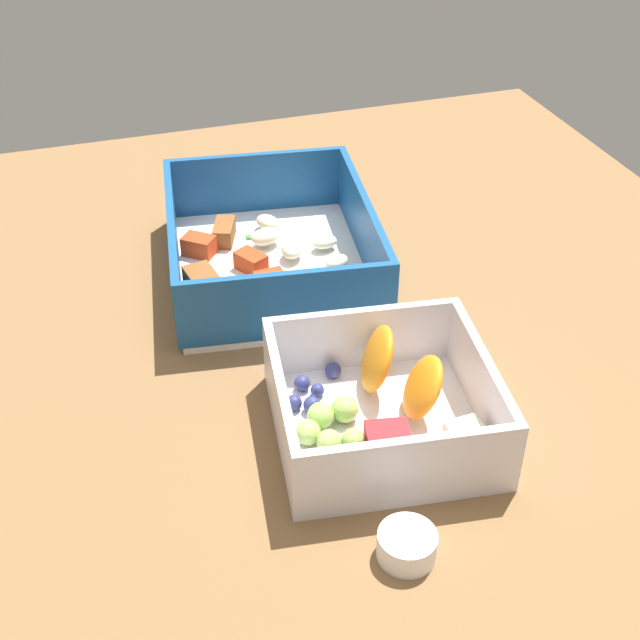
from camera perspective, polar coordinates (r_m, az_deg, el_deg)
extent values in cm
cube|color=brown|center=(67.10, -0.95, -1.32)|extent=(80.00, 80.00, 2.00)
cube|color=white|center=(73.25, -3.22, 3.45)|extent=(22.66, 19.21, 0.60)
cube|color=#19518C|center=(63.25, -2.15, 1.00)|extent=(2.82, 16.52, 5.65)
cube|color=#19518C|center=(80.35, -4.22, 9.14)|extent=(2.82, 16.52, 5.65)
cube|color=#19518C|center=(71.32, -9.71, 4.92)|extent=(19.33, 3.20, 5.65)
cube|color=#19518C|center=(72.78, 2.99, 6.11)|extent=(19.33, 3.20, 5.65)
ellipsoid|color=beige|center=(65.78, -2.40, 0.55)|extent=(3.19, 2.66, 1.36)
ellipsoid|color=beige|center=(67.22, -0.01, 1.34)|extent=(2.50, 1.83, 1.20)
ellipsoid|color=beige|center=(75.35, -3.62, 5.57)|extent=(2.75, 3.23, 1.37)
ellipsoid|color=beige|center=(73.51, -1.87, 4.73)|extent=(3.09, 2.70, 1.29)
ellipsoid|color=beige|center=(77.68, -3.50, 6.50)|extent=(2.96, 2.68, 1.22)
ellipsoid|color=beige|center=(72.07, 1.10, 3.90)|extent=(2.17, 2.56, 1.09)
ellipsoid|color=beige|center=(74.75, 0.32, 5.21)|extent=(1.78, 2.37, 1.11)
cube|color=red|center=(69.33, -3.13, 2.32)|extent=(3.38, 2.59, 1.34)
cube|color=red|center=(72.22, -4.61, 3.88)|extent=(3.10, 2.72, 1.57)
cube|color=brown|center=(76.55, -6.39, 5.83)|extent=(3.73, 2.71, 1.68)
cube|color=brown|center=(70.38, -7.89, 2.67)|extent=(3.44, 2.72, 1.54)
cube|color=red|center=(74.81, -8.06, 4.92)|extent=(3.06, 3.18, 1.69)
cube|color=#387A33|center=(67.15, 0.80, 0.52)|extent=(0.60, 0.40, 0.20)
cube|color=#387A33|center=(78.79, -3.67, 6.32)|extent=(0.60, 0.40, 0.20)
cube|color=#387A33|center=(76.98, -4.77, 5.49)|extent=(0.60, 0.40, 0.20)
cube|color=#387A33|center=(73.08, -3.66, 3.72)|extent=(0.60, 0.40, 0.20)
cube|color=#387A33|center=(69.25, -2.00, 1.74)|extent=(0.60, 0.40, 0.20)
cube|color=#387A33|center=(68.89, -0.42, 1.56)|extent=(0.60, 0.40, 0.20)
cube|color=white|center=(57.80, 4.11, -7.11)|extent=(15.31, 15.64, 0.60)
cube|color=white|center=(51.48, 5.94, -9.80)|extent=(2.42, 13.95, 4.77)
cube|color=white|center=(60.87, 2.79, -1.14)|extent=(2.42, 13.95, 4.77)
cube|color=white|center=(55.02, -2.60, -5.93)|extent=(12.37, 2.21, 4.77)
cube|color=white|center=(57.74, 10.71, -4.26)|extent=(12.37, 2.21, 4.77)
ellipsoid|color=orange|center=(56.93, 6.84, -4.45)|extent=(5.13, 4.26, 4.62)
ellipsoid|color=orange|center=(58.68, 3.82, -2.59)|extent=(5.33, 4.03, 4.94)
cube|color=red|center=(55.39, 4.50, -7.88)|extent=(2.57, 3.12, 1.66)
cube|color=#F4EACC|center=(55.60, 9.89, -8.08)|extent=(3.20, 2.48, 1.85)
sphere|color=#9ECC60|center=(57.16, 1.67, -5.94)|extent=(1.84, 1.84, 1.84)
sphere|color=#9ECC60|center=(55.29, 2.22, -7.96)|extent=(1.53, 1.53, 1.53)
sphere|color=#9ECC60|center=(55.05, 0.61, -8.09)|extent=(1.64, 1.64, 1.64)
sphere|color=#9ECC60|center=(55.61, -0.81, -7.49)|extent=(1.71, 1.71, 1.71)
sphere|color=#9ECC60|center=(56.69, 0.04, -6.37)|extent=(1.82, 1.82, 1.82)
cone|color=red|center=(53.04, 2.23, -9.96)|extent=(2.56, 2.56, 2.05)
sphere|color=navy|center=(59.24, -0.17, -4.69)|extent=(0.96, 0.96, 0.96)
sphere|color=navy|center=(58.18, -1.75, -5.52)|extent=(1.11, 1.11, 1.11)
sphere|color=navy|center=(60.85, 1.24, -3.28)|extent=(1.16, 1.16, 1.16)
sphere|color=navy|center=(59.68, -1.19, -4.22)|extent=(1.14, 1.14, 1.14)
sphere|color=navy|center=(57.94, -0.53, -5.65)|extent=(1.20, 1.20, 1.20)
cylinder|color=white|center=(50.46, 5.80, -14.67)|extent=(3.44, 3.44, 1.72)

